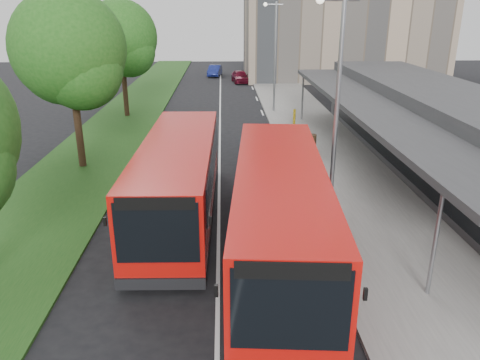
# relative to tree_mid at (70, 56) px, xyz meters

# --- Properties ---
(ground) EXTENTS (120.00, 120.00, 0.00)m
(ground) POSITION_rel_tree_mid_xyz_m (7.01, -9.05, -5.57)
(ground) COLOR black
(ground) RESTS_ON ground
(pavement) EXTENTS (5.00, 80.00, 0.15)m
(pavement) POSITION_rel_tree_mid_xyz_m (13.01, 10.95, -5.50)
(pavement) COLOR slate
(pavement) RESTS_ON ground
(grass_verge) EXTENTS (5.00, 80.00, 0.10)m
(grass_verge) POSITION_rel_tree_mid_xyz_m (0.01, 10.95, -5.52)
(grass_verge) COLOR #184315
(grass_verge) RESTS_ON ground
(lane_centre_line) EXTENTS (0.12, 70.00, 0.01)m
(lane_centre_line) POSITION_rel_tree_mid_xyz_m (7.01, 5.95, -5.57)
(lane_centre_line) COLOR silver
(lane_centre_line) RESTS_ON ground
(kerb_dashes) EXTENTS (0.12, 56.00, 0.01)m
(kerb_dashes) POSITION_rel_tree_mid_xyz_m (10.31, 9.95, -5.57)
(kerb_dashes) COLOR silver
(kerb_dashes) RESTS_ON ground
(station_building) EXTENTS (7.70, 26.00, 4.00)m
(station_building) POSITION_rel_tree_mid_xyz_m (17.87, -1.05, -3.53)
(station_building) COLOR #303032
(station_building) RESTS_ON ground
(tree_mid) EXTENTS (5.37, 5.37, 8.63)m
(tree_mid) POSITION_rel_tree_mid_xyz_m (0.00, 0.00, 0.00)
(tree_mid) COLOR black
(tree_mid) RESTS_ON ground
(tree_far) EXTENTS (5.22, 5.22, 8.39)m
(tree_far) POSITION_rel_tree_mid_xyz_m (0.00, 12.00, -0.16)
(tree_far) COLOR black
(tree_far) RESTS_ON ground
(lamp_post_near) EXTENTS (1.44, 0.28, 8.00)m
(lamp_post_near) POSITION_rel_tree_mid_xyz_m (11.13, -7.05, -0.86)
(lamp_post_near) COLOR gray
(lamp_post_near) RESTS_ON pavement
(lamp_post_far) EXTENTS (1.44, 0.28, 8.00)m
(lamp_post_far) POSITION_rel_tree_mid_xyz_m (11.13, 12.95, -0.86)
(lamp_post_far) COLOR gray
(lamp_post_far) RESTS_ON pavement
(bus_main) EXTENTS (3.73, 11.44, 3.19)m
(bus_main) POSITION_rel_tree_mid_xyz_m (8.95, -9.80, -3.94)
(bus_main) COLOR #B00B09
(bus_main) RESTS_ON ground
(bus_second) EXTENTS (3.01, 10.86, 3.06)m
(bus_second) POSITION_rel_tree_mid_xyz_m (5.52, -6.35, -4.01)
(bus_second) COLOR #B00B09
(bus_second) RESTS_ON ground
(litter_bin) EXTENTS (0.60, 0.60, 0.93)m
(litter_bin) POSITION_rel_tree_mid_xyz_m (12.17, 2.00, -4.96)
(litter_bin) COLOR #352415
(litter_bin) RESTS_ON pavement
(bollard) EXTENTS (0.19, 0.19, 1.10)m
(bollard) POSITION_rel_tree_mid_xyz_m (12.10, 8.15, -4.88)
(bollard) COLOR yellow
(bollard) RESTS_ON pavement
(car_near) EXTENTS (2.04, 4.10, 1.34)m
(car_near) POSITION_rel_tree_mid_xyz_m (9.18, 28.88, -4.90)
(car_near) COLOR #550C1D
(car_near) RESTS_ON ground
(car_far) EXTENTS (1.83, 4.01, 1.28)m
(car_far) POSITION_rel_tree_mid_xyz_m (6.33, 34.24, -4.93)
(car_far) COLOR navy
(car_far) RESTS_ON ground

